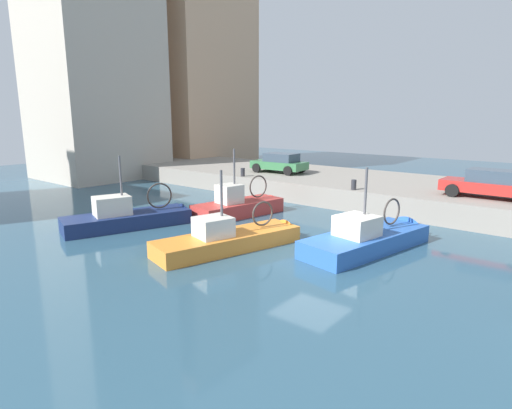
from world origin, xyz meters
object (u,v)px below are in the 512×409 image
(fishing_boat_blue, at_px, (372,245))
(fishing_boat_orange, at_px, (236,245))
(parked_car_red, at_px, (492,184))
(fishing_boat_red, at_px, (243,212))
(parked_car_green, at_px, (280,163))
(mooring_bollard_south, at_px, (354,185))
(mooring_bollard_mid, at_px, (243,172))
(fishing_boat_navy, at_px, (135,223))

(fishing_boat_blue, bearing_deg, fishing_boat_orange, 129.30)
(fishing_boat_blue, xyz_separation_m, fishing_boat_orange, (-3.43, 4.19, -0.01))
(fishing_boat_blue, height_order, parked_car_red, fishing_boat_blue)
(fishing_boat_red, bearing_deg, fishing_boat_blue, -97.78)
(fishing_boat_red, height_order, parked_car_green, fishing_boat_red)
(parked_car_red, bearing_deg, parked_car_green, 86.08)
(fishing_boat_blue, distance_m, mooring_bollard_south, 6.61)
(mooring_bollard_south, bearing_deg, fishing_boat_red, 136.12)
(mooring_bollard_south, bearing_deg, parked_car_red, -71.51)
(fishing_boat_orange, bearing_deg, mooring_bollard_mid, 39.94)
(fishing_boat_navy, distance_m, fishing_boat_red, 5.61)
(fishing_boat_blue, bearing_deg, parked_car_red, -19.61)
(fishing_boat_blue, height_order, fishing_boat_orange, fishing_boat_blue)
(fishing_boat_orange, height_order, mooring_bollard_mid, fishing_boat_orange)
(fishing_boat_blue, distance_m, mooring_bollard_mid, 12.84)
(fishing_boat_blue, distance_m, fishing_boat_orange, 5.41)
(fishing_boat_navy, height_order, fishing_boat_orange, fishing_boat_navy)
(parked_car_green, relative_size, mooring_bollard_south, 7.13)
(fishing_boat_navy, xyz_separation_m, fishing_boat_orange, (0.61, -5.91, -0.03))
(fishing_boat_orange, xyz_separation_m, parked_car_green, (11.82, 6.57, 1.80))
(fishing_boat_orange, relative_size, parked_car_green, 1.78)
(parked_car_green, distance_m, mooring_bollard_mid, 3.14)
(mooring_bollard_mid, bearing_deg, fishing_boat_blue, -114.98)
(parked_car_green, bearing_deg, fishing_boat_orange, -150.95)
(fishing_boat_orange, height_order, parked_car_red, fishing_boat_orange)
(fishing_boat_navy, bearing_deg, parked_car_red, -47.92)
(fishing_boat_blue, bearing_deg, parked_car_green, 52.03)
(fishing_boat_red, bearing_deg, mooring_bollard_south, -43.88)
(fishing_boat_blue, relative_size, mooring_bollard_mid, 12.54)
(fishing_boat_red, bearing_deg, fishing_boat_navy, 155.22)
(fishing_boat_red, relative_size, fishing_boat_orange, 0.85)
(fishing_boat_blue, height_order, parked_car_green, fishing_boat_blue)
(fishing_boat_red, distance_m, mooring_bollard_mid, 5.94)
(fishing_boat_red, distance_m, mooring_bollard_south, 6.16)
(parked_car_green, bearing_deg, fishing_boat_navy, -176.95)
(fishing_boat_orange, bearing_deg, parked_car_red, -32.14)
(parked_car_red, relative_size, mooring_bollard_mid, 7.95)
(mooring_bollard_south, bearing_deg, fishing_boat_navy, 145.34)
(fishing_boat_orange, height_order, parked_car_green, fishing_boat_orange)
(fishing_boat_navy, height_order, parked_car_green, fishing_boat_navy)
(fishing_boat_blue, height_order, mooring_bollard_south, fishing_boat_blue)
(mooring_bollard_south, bearing_deg, fishing_boat_orange, 176.01)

